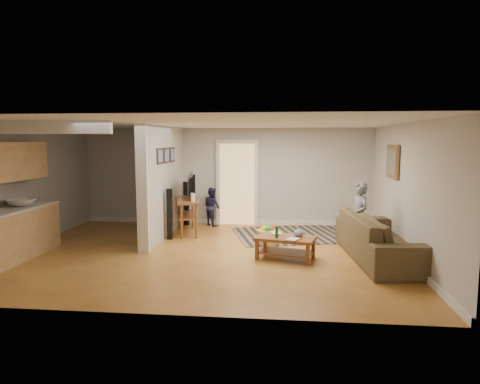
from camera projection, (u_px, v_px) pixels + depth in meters
name	position (u px, v px, depth m)	size (l,w,h in m)	color
ground	(206.00, 253.00, 8.33)	(7.50, 7.50, 0.00)	brown
room_shell	(157.00, 176.00, 8.69)	(7.54, 6.02, 2.52)	#B7B5AF
area_rug	(297.00, 234.00, 9.94)	(2.76, 2.02, 0.01)	black
sofa	(381.00, 259.00, 7.89)	(2.78, 1.09, 0.81)	#3F311F
coffee_table	(286.00, 242.00, 7.87)	(1.19, 0.87, 0.63)	brown
tv_console	(188.00, 202.00, 10.00)	(0.84, 1.39, 1.12)	brown
speaker_left	(170.00, 214.00, 9.43)	(0.11, 0.11, 1.13)	black
speaker_right	(186.00, 203.00, 11.03)	(0.11, 0.11, 1.13)	black
toy_basket	(268.00, 236.00, 9.01)	(0.47, 0.47, 0.42)	#AA8149
child	(358.00, 250.00, 8.54)	(0.50, 0.33, 1.36)	slate
toddler	(212.00, 225.00, 11.03)	(0.48, 0.37, 0.99)	#1F2141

